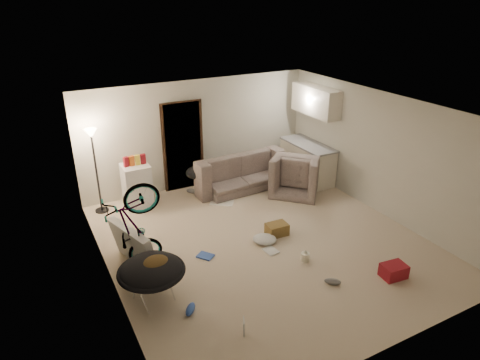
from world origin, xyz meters
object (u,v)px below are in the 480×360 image
sofa (235,174)px  mini_fridge (137,186)px  drink_case_a (277,229)px  tv_box (134,246)px  floor_lamp (94,153)px  armchair (297,177)px  kitchen_counter (307,162)px  juicer (305,256)px  saucer_chair (152,276)px  drink_case_b (394,271)px  bicycle (136,248)px

sofa → mini_fridge: mini_fridge is taller
drink_case_a → tv_box: bearing=176.1°
floor_lamp → armchair: size_ratio=1.72×
kitchen_counter → armchair: kitchen_counter is taller
armchair → mini_fridge: (-3.47, 0.99, 0.13)m
sofa → juicer: size_ratio=10.10×
armchair → saucer_chair: saucer_chair is taller
floor_lamp → tv_box: (0.10, -2.25, -0.94)m
floor_lamp → drink_case_a: size_ratio=4.55×
kitchen_counter → armchair: bearing=-143.6°
sofa → drink_case_b: size_ratio=5.56×
drink_case_a → juicer: (-0.03, -0.96, -0.03)m
floor_lamp → saucer_chair: floor_lamp is taller
floor_lamp → drink_case_b: bearing=-50.9°
floor_lamp → bicycle: (0.10, -2.43, -0.87)m
juicer → floor_lamp: bearing=127.7°
saucer_chair → bicycle: bearing=90.0°
floor_lamp → armchair: (4.24, -1.09, -0.97)m
drink_case_b → sofa: bearing=104.6°
saucer_chair → tv_box: size_ratio=0.89×
bicycle → saucer_chair: size_ratio=1.65×
drink_case_b → armchair: bearing=87.9°
armchair → drink_case_b: size_ratio=2.67×
sofa → armchair: (1.15, -0.89, 0.02)m
floor_lamp → tv_box: size_ratio=1.62×
floor_lamp → mini_fridge: (0.76, -0.10, -0.84)m
sofa → juicer: sofa is taller
tv_box → drink_case_b: bearing=-49.4°
mini_fridge → bicycle: bearing=-105.8°
sofa → juicer: (-0.37, -3.32, -0.23)m
saucer_chair → drink_case_b: bearing=-19.7°
bicycle → saucer_chair: bearing=-174.0°
armchair → drink_case_b: 3.52m
mini_fridge → tv_box: mini_fridge is taller
saucer_chair → juicer: saucer_chair is taller
tv_box → juicer: (2.62, -1.26, -0.28)m
sofa → armchair: bearing=139.6°
mini_fridge → juicer: bearing=-60.1°
armchair → tv_box: tv_box is taller
floor_lamp → saucer_chair: size_ratio=1.81×
floor_lamp → mini_fridge: size_ratio=1.93×
kitchen_counter → tv_box: size_ratio=1.34×
saucer_chair → mini_fridge: bearing=78.2°
mini_fridge → tv_box: size_ratio=0.84×
kitchen_counter → floor_lamp: bearing=172.3°
tv_box → bicycle: bearing=-106.8°
sofa → saucer_chair: 4.29m
sofa → tv_box: tv_box is taller
kitchen_counter → sofa: size_ratio=0.69×
mini_fridge → drink_case_b: (2.95, -4.47, -0.35)m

